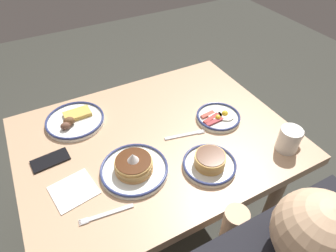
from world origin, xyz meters
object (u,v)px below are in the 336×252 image
Objects in this scene: plate_center_pancakes at (75,120)px; fork_near at (106,214)px; plate_near_main at (218,117)px; paper_napkin at (74,190)px; plate_far_companion at (134,167)px; fork_far at (185,135)px; coffee_mug at (290,139)px; cell_phone at (50,160)px; plate_far_side at (210,163)px.

fork_near is at bearing 86.75° from plate_center_pancakes.
plate_near_main is 0.65m from plate_center_pancakes.
plate_near_main is 0.69m from paper_napkin.
paper_napkin is 0.81× the size of fork_near.
plate_far_companion is 0.28m from fork_far.
plate_near_main is 0.32m from coffee_mug.
fork_near is 0.48m from fork_far.
plate_near_main is 0.19m from fork_far.
cell_phone is at bearing -76.17° from paper_napkin.
paper_napkin is at bearing 6.81° from plate_near_main.
plate_far_side is at bearing 88.23° from fork_far.
plate_far_side is 1.13× the size of fork_near.
fork_far is (0.19, 0.02, -0.01)m from plate_near_main.
coffee_mug is 0.96m from cell_phone.
plate_far_side reaches higher than cell_phone.
fork_far is (-0.40, 0.31, -0.01)m from plate_center_pancakes.
fork_near is 1.03× the size of fork_far.
cell_phone is (0.27, -0.21, -0.02)m from plate_far_companion.
plate_far_side is 0.42m from fork_near.
fork_far is (-0.55, 0.12, -0.00)m from cell_phone.
cell_phone is at bearing -37.00° from plate_far_companion.
paper_napkin is (0.83, -0.20, -0.05)m from coffee_mug.
plate_far_companion is (0.46, 0.10, 0.01)m from plate_near_main.
cell_phone is 0.96× the size of paper_napkin.
plate_center_pancakes is 0.64m from plate_far_side.
cell_phone is at bearing -12.90° from fork_far.
plate_far_side reaches higher than paper_napkin.
plate_far_companion is at bearing 174.58° from paper_napkin.
cell_phone is 0.19m from paper_napkin.
coffee_mug reaches higher than plate_near_main.
plate_far_companion reaches higher than paper_napkin.
coffee_mug reaches higher than cell_phone.
plate_center_pancakes is 0.38m from paper_napkin.
plate_far_companion reaches higher than cell_phone.
plate_near_main is 1.64× the size of coffee_mug.
fork_near is at bearing 116.02° from paper_napkin.
cell_phone is (0.15, 0.18, -0.01)m from plate_center_pancakes.
cell_phone is (0.88, -0.39, -0.05)m from coffee_mug.
fork_near is (0.76, -0.06, -0.05)m from coffee_mug.
fork_far is at bearing -91.77° from plate_far_side.
plate_center_pancakes is 1.42× the size of fork_near.
paper_napkin is 0.50m from fork_far.
plate_near_main is 1.12× the size of fork_far.
coffee_mug reaches higher than paper_napkin.
paper_napkin is at bearing 98.97° from cell_phone.
fork_far is (-0.27, -0.08, -0.02)m from plate_far_companion.
plate_far_companion is 1.81× the size of cell_phone.
plate_far_side is 1.71× the size of coffee_mug.
cell_phone is 0.35m from fork_near.
fork_near reaches higher than paper_napkin.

